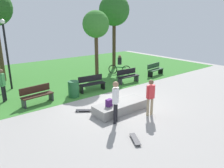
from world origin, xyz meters
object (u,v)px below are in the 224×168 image
tree_leaning_ash (96,25)px  lamp_post (6,48)px  park_bench_center_lawn (37,95)px  pedestrian_with_backpack (2,82)px  skater_performing_trick (116,99)px  trash_bin (74,89)px  skater_watching (150,95)px  park_bench_far_left (128,76)px  skateboard_by_ledge (135,139)px  tree_slender_maple (114,11)px  park_bench_by_oak (92,83)px  skateboard_spare (84,110)px  concrete_ledge (121,107)px  park_bench_far_right (155,69)px  backpack_on_ledge (109,103)px  cyclist_on_bicycle (120,66)px

tree_leaning_ash → lamp_post: size_ratio=1.14×
park_bench_center_lawn → pedestrian_with_backpack: bearing=132.4°
skater_performing_trick → trash_bin: (0.16, 3.83, -0.60)m
skater_watching → park_bench_far_left: 5.28m
skateboard_by_ledge → park_bench_center_lawn: park_bench_center_lawn is taller
tree_leaning_ash → tree_slender_maple: bearing=31.0°
skater_watching → skateboard_by_ledge: size_ratio=2.05×
park_bench_far_left → pedestrian_with_backpack: 7.61m
tree_slender_maple → pedestrian_with_backpack: size_ratio=3.55×
park_bench_by_oak → tree_leaning_ash: 4.41m
skateboard_spare → tree_slender_maple: (7.02, 6.48, 4.76)m
park_bench_far_left → concrete_ledge: bearing=-136.4°
concrete_ledge → tree_slender_maple: 10.47m
concrete_ledge → tree_leaning_ash: bearing=65.7°
skateboard_by_ledge → skateboard_spare: same height
park_bench_far_right → park_bench_by_oak: size_ratio=1.01×
skater_performing_trick → park_bench_by_oak: 4.42m
park_bench_far_left → lamp_post: bearing=152.4°
tree_slender_maple → trash_bin: bearing=-145.6°
skateboard_by_ledge → pedestrian_with_backpack: size_ratio=0.46×
skateboard_by_ledge → park_bench_far_left: size_ratio=0.50×
pedestrian_with_backpack → tree_leaning_ash: bearing=7.6°
backpack_on_ledge → tree_leaning_ash: bearing=54.0°
tree_leaning_ash → backpack_on_ledge: bearing=-119.8°
skater_performing_trick → park_bench_center_lawn: (-1.78, 4.12, -0.57)m
park_bench_center_lawn → tree_leaning_ash: (5.23, 2.24, 3.28)m
park_bench_far_left → cyclist_on_bicycle: (1.18, 2.24, 0.15)m
concrete_ledge → trash_bin: 3.20m
trash_bin → lamp_post: bearing=122.1°
skater_performing_trick → cyclist_on_bicycle: 8.46m
park_bench_far_left → tree_leaning_ash: size_ratio=0.34×
park_bench_far_right → lamp_post: size_ratio=0.40×
trash_bin → cyclist_on_bicycle: 6.00m
lamp_post → trash_bin: (2.32, -3.69, -2.08)m
park_bench_far_right → park_bench_far_left: 3.04m
park_bench_center_lawn → cyclist_on_bicycle: (7.39, 2.20, 0.15)m
skateboard_spare → lamp_post: size_ratio=0.18×
tree_slender_maple → trash_bin: (-6.43, -4.40, -4.37)m
backpack_on_ledge → lamp_post: (-2.39, 6.79, 1.94)m
park_bench_far_right → trash_bin: size_ratio=1.83×
backpack_on_ledge → concrete_ledge: bearing=-5.3°
park_bench_by_oak → pedestrian_with_backpack: size_ratio=0.94×
backpack_on_ledge → skater_watching: size_ratio=0.19×
skateboard_by_ledge → park_bench_by_oak: (1.88, 5.63, 0.42)m
park_bench_far_right → tree_slender_maple: 5.94m
skater_performing_trick → cyclist_on_bicycle: size_ratio=1.17×
concrete_ledge → skater_watching: skater_watching is taller
park_bench_center_lawn → trash_bin: park_bench_center_lawn is taller
cyclist_on_bicycle → park_bench_far_left: bearing=-117.9°
tree_leaning_ash → park_bench_far_left: bearing=-66.9°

